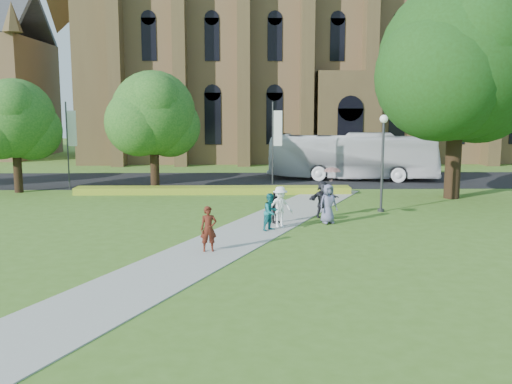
{
  "coord_description": "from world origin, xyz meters",
  "views": [
    {
      "loc": [
        0.07,
        -23.91,
        5.66
      ],
      "look_at": [
        0.62,
        3.16,
        1.6
      ],
      "focal_mm": 40.0,
      "sensor_mm": 36.0,
      "label": 1
    }
  ],
  "objects_px": {
    "tour_coach": "(352,156)",
    "pedestrian_0": "(209,229)",
    "large_tree": "(458,61)",
    "streetlamp": "(383,151)"
  },
  "relations": [
    {
      "from": "tour_coach",
      "to": "pedestrian_0",
      "type": "distance_m",
      "value": 24.38
    },
    {
      "from": "streetlamp",
      "to": "large_tree",
      "type": "xyz_separation_m",
      "value": [
        5.5,
        4.5,
        5.07
      ]
    },
    {
      "from": "large_tree",
      "to": "pedestrian_0",
      "type": "height_order",
      "value": "large_tree"
    },
    {
      "from": "large_tree",
      "to": "pedestrian_0",
      "type": "xyz_separation_m",
      "value": [
        -14.34,
        -13.08,
        -7.43
      ]
    },
    {
      "from": "streetlamp",
      "to": "tour_coach",
      "type": "xyz_separation_m",
      "value": [
        0.98,
        13.71,
        -1.46
      ]
    },
    {
      "from": "streetlamp",
      "to": "tour_coach",
      "type": "relative_size",
      "value": 0.4
    },
    {
      "from": "tour_coach",
      "to": "pedestrian_0",
      "type": "relative_size",
      "value": 7.28
    },
    {
      "from": "large_tree",
      "to": "tour_coach",
      "type": "relative_size",
      "value": 1.01
    },
    {
      "from": "large_tree",
      "to": "tour_coach",
      "type": "xyz_separation_m",
      "value": [
        -4.52,
        9.21,
        -6.53
      ]
    },
    {
      "from": "large_tree",
      "to": "tour_coach",
      "type": "distance_m",
      "value": 12.16
    }
  ]
}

